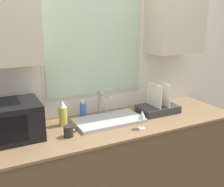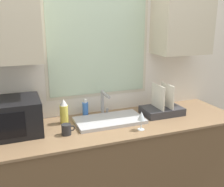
{
  "view_description": "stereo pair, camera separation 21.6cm",
  "coord_description": "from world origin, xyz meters",
  "px_view_note": "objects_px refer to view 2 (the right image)",
  "views": [
    {
      "loc": [
        -0.94,
        -1.56,
        1.76
      ],
      "look_at": [
        -0.0,
        0.3,
        1.17
      ],
      "focal_mm": 42.0,
      "sensor_mm": 36.0,
      "label": 1
    },
    {
      "loc": [
        -0.74,
        -1.65,
        1.76
      ],
      "look_at": [
        -0.0,
        0.3,
        1.17
      ],
      "focal_mm": 42.0,
      "sensor_mm": 36.0,
      "label": 2
    }
  ],
  "objects_px": {
    "dish_rack": "(162,108)",
    "soap_bottle": "(85,109)",
    "faucet": "(103,101)",
    "spray_bottle": "(64,112)",
    "microwave": "(7,117)",
    "wine_glass": "(141,116)",
    "mug_near_sink": "(67,129)"
  },
  "relations": [
    {
      "from": "spray_bottle",
      "to": "wine_glass",
      "type": "height_order",
      "value": "spray_bottle"
    },
    {
      "from": "faucet",
      "to": "dish_rack",
      "type": "relative_size",
      "value": 0.64
    },
    {
      "from": "faucet",
      "to": "soap_bottle",
      "type": "xyz_separation_m",
      "value": [
        -0.17,
        0.03,
        -0.07
      ]
    },
    {
      "from": "spray_bottle",
      "to": "soap_bottle",
      "type": "xyz_separation_m",
      "value": [
        0.21,
        0.08,
        -0.03
      ]
    },
    {
      "from": "spray_bottle",
      "to": "mug_near_sink",
      "type": "bearing_deg",
      "value": -96.62
    },
    {
      "from": "faucet",
      "to": "spray_bottle",
      "type": "bearing_deg",
      "value": -172.83
    },
    {
      "from": "faucet",
      "to": "microwave",
      "type": "distance_m",
      "value": 0.84
    },
    {
      "from": "microwave",
      "to": "faucet",
      "type": "bearing_deg",
      "value": 7.39
    },
    {
      "from": "dish_rack",
      "to": "wine_glass",
      "type": "distance_m",
      "value": 0.44
    },
    {
      "from": "soap_bottle",
      "to": "mug_near_sink",
      "type": "xyz_separation_m",
      "value": [
        -0.24,
        -0.32,
        -0.03
      ]
    },
    {
      "from": "mug_near_sink",
      "to": "dish_rack",
      "type": "bearing_deg",
      "value": 8.06
    },
    {
      "from": "microwave",
      "to": "spray_bottle",
      "type": "bearing_deg",
      "value": 7.57
    },
    {
      "from": "dish_rack",
      "to": "spray_bottle",
      "type": "relative_size",
      "value": 1.7
    },
    {
      "from": "faucet",
      "to": "soap_bottle",
      "type": "distance_m",
      "value": 0.18
    },
    {
      "from": "soap_bottle",
      "to": "mug_near_sink",
      "type": "bearing_deg",
      "value": -126.56
    },
    {
      "from": "soap_bottle",
      "to": "wine_glass",
      "type": "height_order",
      "value": "soap_bottle"
    },
    {
      "from": "faucet",
      "to": "spray_bottle",
      "type": "distance_m",
      "value": 0.38
    },
    {
      "from": "dish_rack",
      "to": "soap_bottle",
      "type": "distance_m",
      "value": 0.72
    },
    {
      "from": "dish_rack",
      "to": "mug_near_sink",
      "type": "height_order",
      "value": "dish_rack"
    },
    {
      "from": "microwave",
      "to": "wine_glass",
      "type": "bearing_deg",
      "value": -16.66
    },
    {
      "from": "mug_near_sink",
      "to": "spray_bottle",
      "type": "bearing_deg",
      "value": 83.38
    },
    {
      "from": "faucet",
      "to": "dish_rack",
      "type": "xyz_separation_m",
      "value": [
        0.53,
        -0.16,
        -0.09
      ]
    },
    {
      "from": "dish_rack",
      "to": "soap_bottle",
      "type": "relative_size",
      "value": 2.2
    },
    {
      "from": "microwave",
      "to": "mug_near_sink",
      "type": "bearing_deg",
      "value": -23.07
    },
    {
      "from": "faucet",
      "to": "wine_glass",
      "type": "relative_size",
      "value": 1.51
    },
    {
      "from": "dish_rack",
      "to": "mug_near_sink",
      "type": "xyz_separation_m",
      "value": [
        -0.94,
        -0.13,
        -0.01
      ]
    },
    {
      "from": "microwave",
      "to": "soap_bottle",
      "type": "distance_m",
      "value": 0.68
    },
    {
      "from": "faucet",
      "to": "spray_bottle",
      "type": "height_order",
      "value": "faucet"
    },
    {
      "from": "spray_bottle",
      "to": "mug_near_sink",
      "type": "xyz_separation_m",
      "value": [
        -0.03,
        -0.24,
        -0.06
      ]
    },
    {
      "from": "dish_rack",
      "to": "wine_glass",
      "type": "bearing_deg",
      "value": -143.88
    },
    {
      "from": "microwave",
      "to": "dish_rack",
      "type": "xyz_separation_m",
      "value": [
        1.36,
        -0.05,
        -0.08
      ]
    },
    {
      "from": "soap_bottle",
      "to": "faucet",
      "type": "bearing_deg",
      "value": -11.74
    }
  ]
}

